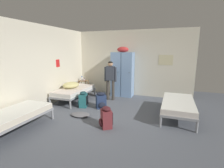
% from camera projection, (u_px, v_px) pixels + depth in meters
% --- Properties ---
extents(ground_plane, '(8.74, 8.74, 0.00)m').
position_uv_depth(ground_plane, '(109.00, 117.00, 4.92)').
color(ground_plane, '#565B66').
extents(room_backdrop, '(4.99, 5.52, 2.76)m').
position_uv_depth(room_backdrop, '(89.00, 65.00, 6.30)').
color(room_backdrop, beige).
rests_on(room_backdrop, ground_plane).
extents(locker_bank, '(0.90, 0.55, 2.07)m').
position_uv_depth(locker_bank, '(123.00, 73.00, 7.09)').
color(locker_bank, '#7A9ECC').
rests_on(locker_bank, ground_plane).
extents(shelf_unit, '(0.38, 0.30, 0.57)m').
position_uv_depth(shelf_unit, '(83.00, 85.00, 7.69)').
color(shelf_unit, brown).
rests_on(shelf_unit, ground_plane).
extents(bed_left_rear, '(0.90, 1.90, 0.49)m').
position_uv_depth(bed_left_rear, '(74.00, 91.00, 6.54)').
color(bed_left_rear, gray).
rests_on(bed_left_rear, ground_plane).
extents(bed_left_front, '(0.90, 1.90, 0.49)m').
position_uv_depth(bed_left_front, '(12.00, 116.00, 4.03)').
color(bed_left_front, gray).
rests_on(bed_left_front, ground_plane).
extents(bed_right, '(0.90, 1.90, 0.49)m').
position_uv_depth(bed_right, '(178.00, 104.00, 4.93)').
color(bed_right, gray).
rests_on(bed_right, ground_plane).
extents(bedding_heap, '(0.57, 0.72, 0.23)m').
position_uv_depth(bedding_heap, '(71.00, 85.00, 6.52)').
color(bedding_heap, '#D1C67F').
rests_on(bedding_heap, bed_left_rear).
extents(person_traveler, '(0.48, 0.23, 1.52)m').
position_uv_depth(person_traveler, '(110.00, 77.00, 6.51)').
color(person_traveler, '#3D3833').
rests_on(person_traveler, ground_plane).
extents(water_bottle, '(0.07, 0.07, 0.20)m').
position_uv_depth(water_bottle, '(82.00, 79.00, 7.67)').
color(water_bottle, white).
rests_on(water_bottle, shelf_unit).
extents(lotion_bottle, '(0.06, 0.06, 0.13)m').
position_uv_depth(lotion_bottle, '(84.00, 80.00, 7.57)').
color(lotion_bottle, beige).
rests_on(lotion_bottle, shelf_unit).
extents(backpack_teal, '(0.39, 0.37, 0.55)m').
position_uv_depth(backpack_teal, '(83.00, 100.00, 5.78)').
color(backpack_teal, '#23666B').
rests_on(backpack_teal, ground_plane).
extents(backpack_navy, '(0.41, 0.42, 0.55)m').
position_uv_depth(backpack_navy, '(101.00, 101.00, 5.66)').
color(backpack_navy, navy).
rests_on(backpack_navy, ground_plane).
extents(backpack_maroon, '(0.41, 0.41, 0.55)m').
position_uv_depth(backpack_maroon, '(106.00, 118.00, 4.25)').
color(backpack_maroon, maroon).
rests_on(backpack_maroon, ground_plane).
extents(clothes_pile_grey, '(0.58, 0.42, 0.09)m').
position_uv_depth(clothes_pile_grey, '(80.00, 114.00, 5.03)').
color(clothes_pile_grey, slate).
rests_on(clothes_pile_grey, ground_plane).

